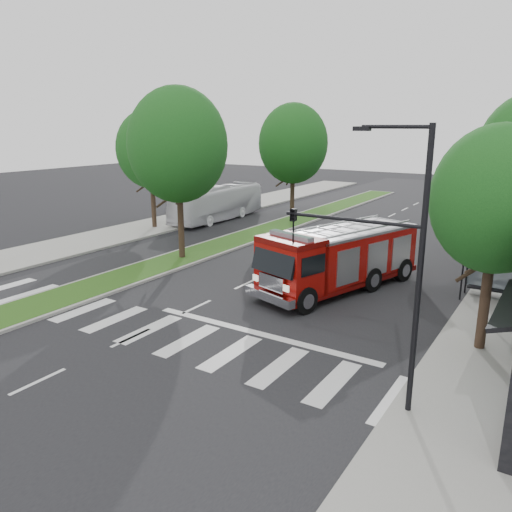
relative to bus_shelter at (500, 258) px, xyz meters
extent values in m
plane|color=black|center=(-11.20, -8.15, -2.04)|extent=(140.00, 140.00, 0.00)
cube|color=gray|center=(-25.70, 1.85, -1.96)|extent=(5.00, 80.00, 0.15)
cube|color=gray|center=(-17.20, 9.85, -1.97)|extent=(3.00, 50.00, 0.14)
cube|color=#284614|center=(-17.20, 9.85, -1.89)|extent=(2.60, 49.50, 0.02)
cylinder|color=black|center=(-1.40, -0.75, -0.79)|extent=(0.08, 0.08, 2.50)
cylinder|color=black|center=(-1.40, 0.45, -0.79)|extent=(0.08, 0.08, 2.50)
cube|color=black|center=(0.00, -0.15, 0.51)|extent=(3.20, 1.60, 0.12)
cube|color=#8C99A5|center=(0.00, 0.55, -0.74)|extent=(2.80, 0.04, 1.80)
cube|color=black|center=(0.00, -0.15, -1.49)|extent=(2.40, 0.40, 0.08)
cylinder|color=black|center=(0.30, -6.15, -0.17)|extent=(0.36, 0.36, 3.74)
ellipsoid|color=#103C13|center=(0.30, -6.15, 3.49)|extent=(4.40, 4.40, 5.06)
cylinder|color=black|center=(-17.20, -2.15, 0.27)|extent=(0.36, 0.36, 4.62)
ellipsoid|color=#103C13|center=(-17.20, -2.15, 4.79)|extent=(5.80, 5.80, 6.67)
cylinder|color=black|center=(-17.20, 11.85, 0.16)|extent=(0.36, 0.36, 4.40)
ellipsoid|color=#103C13|center=(-17.20, 11.85, 4.46)|extent=(5.60, 5.60, 6.44)
cylinder|color=black|center=(-25.20, 3.85, 0.05)|extent=(0.36, 0.36, 4.18)
ellipsoid|color=#103C13|center=(-25.20, 3.85, 4.14)|extent=(5.20, 5.20, 5.98)
cylinder|color=black|center=(-0.70, -11.65, 1.96)|extent=(0.16, 0.16, 8.00)
cylinder|color=black|center=(-1.60, -11.65, 5.86)|extent=(1.80, 0.10, 0.10)
cube|color=black|center=(-2.50, -11.65, 5.81)|extent=(0.45, 0.20, 0.12)
cylinder|color=black|center=(-2.70, -11.65, 3.36)|extent=(4.00, 0.10, 0.10)
imported|color=black|center=(-4.50, -11.65, 2.96)|extent=(0.18, 0.22, 1.10)
cylinder|color=black|center=(-1.60, 11.85, 5.86)|extent=(1.80, 0.10, 0.10)
cube|color=black|center=(-2.50, 11.85, 5.81)|extent=(0.45, 0.20, 0.12)
cube|color=#550604|center=(-6.83, -2.28, -1.49)|extent=(5.39, 9.68, 0.28)
cube|color=maroon|center=(-6.57, -1.44, -0.33)|extent=(4.73, 7.57, 2.21)
cube|color=maroon|center=(-7.84, -5.55, -0.33)|extent=(3.23, 2.72, 2.32)
cube|color=#B2B2B7|center=(-6.57, -1.44, 0.83)|extent=(4.73, 7.57, 0.13)
cylinder|color=#B2B2B7|center=(-7.52, -1.14, 1.06)|extent=(2.07, 6.37, 0.11)
cylinder|color=#B2B2B7|center=(-5.62, -1.73, 1.06)|extent=(2.07, 6.37, 0.11)
cube|color=silver|center=(-8.22, -6.77, -1.38)|extent=(2.86, 1.22, 0.39)
cube|color=#8C99A5|center=(-7.84, -5.55, 1.17)|extent=(2.44, 1.09, 0.20)
cylinder|color=black|center=(-9.16, -5.49, -1.43)|extent=(0.73, 1.28, 1.22)
cylinder|color=black|center=(-6.73, -6.25, -1.43)|extent=(0.73, 1.28, 1.22)
cylinder|color=black|center=(-7.78, -1.06, -1.43)|extent=(0.73, 1.28, 1.22)
cylinder|color=black|center=(-5.35, -1.81, -1.43)|extent=(0.73, 1.28, 1.22)
cylinder|color=black|center=(-7.00, 1.47, -1.43)|extent=(0.73, 1.28, 1.22)
cylinder|color=black|center=(-4.57, 0.72, -1.43)|extent=(0.73, 1.28, 1.22)
imported|color=silver|center=(-23.20, 9.56, -0.55)|extent=(2.80, 10.74, 2.97)
camera|label=1|loc=(2.40, -24.54, 5.90)|focal=35.00mm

